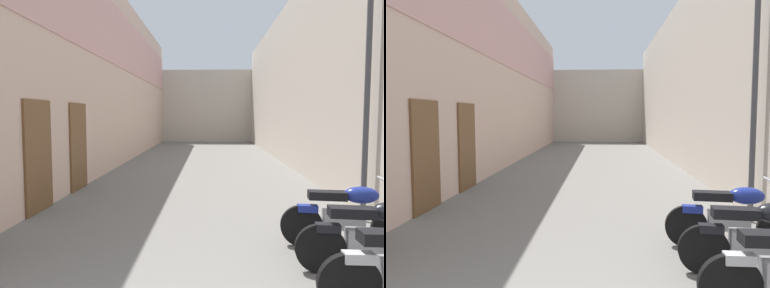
% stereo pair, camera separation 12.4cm
% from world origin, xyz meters
% --- Properties ---
extents(ground_plane, '(40.64, 40.64, 0.00)m').
position_xyz_m(ground_plane, '(0.00, 10.32, 0.00)').
color(ground_plane, slate).
extents(building_left, '(0.45, 24.64, 6.55)m').
position_xyz_m(building_left, '(-3.33, 12.25, 3.30)').
color(building_left, beige).
rests_on(building_left, ground).
extents(building_right, '(0.45, 24.64, 6.15)m').
position_xyz_m(building_right, '(3.34, 12.31, 3.07)').
color(building_right, beige).
rests_on(building_right, ground).
extents(building_far_end, '(9.28, 2.00, 5.05)m').
position_xyz_m(building_far_end, '(0.00, 25.64, 2.52)').
color(building_far_end, beige).
rests_on(building_far_end, ground).
extents(motorcycle_third, '(1.85, 0.58, 1.04)m').
position_xyz_m(motorcycle_third, '(2.20, 2.93, 0.50)').
color(motorcycle_third, black).
rests_on(motorcycle_third, ground).
extents(motorcycle_fourth, '(1.85, 0.58, 1.04)m').
position_xyz_m(motorcycle_fourth, '(2.20, 3.84, 0.50)').
color(motorcycle_fourth, black).
rests_on(motorcycle_fourth, ground).
extents(street_lamp, '(0.79, 0.18, 4.70)m').
position_xyz_m(street_lamp, '(2.90, 5.25, 2.75)').
color(street_lamp, '#47474C').
rests_on(street_lamp, ground).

